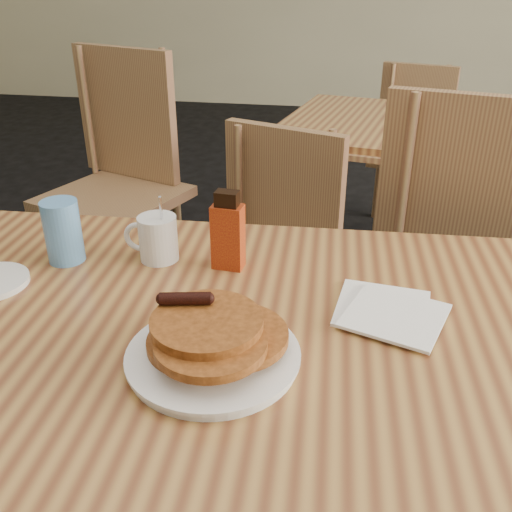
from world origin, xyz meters
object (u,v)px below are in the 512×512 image
(chair_wall_extra, at_px, (121,161))
(syrup_bottle, at_px, (228,233))
(neighbor_table, at_px, (439,136))
(chair_neighbor_near, at_px, (456,237))
(chair_main_far, at_px, (278,248))
(chair_neighbor_far, at_px, (414,136))
(pancake_plate, at_px, (213,345))
(coffee_mug, at_px, (157,237))
(blue_tumbler, at_px, (63,231))
(main_table, at_px, (208,339))

(chair_wall_extra, distance_m, syrup_bottle, 1.24)
(neighbor_table, height_order, chair_neighbor_near, chair_neighbor_near)
(chair_main_far, distance_m, chair_neighbor_far, 1.54)
(pancake_plate, bearing_deg, chair_neighbor_far, 78.07)
(chair_wall_extra, bearing_deg, chair_main_far, -13.99)
(chair_neighbor_near, relative_size, coffee_mug, 6.85)
(chair_main_far, bearing_deg, neighbor_table, 73.34)
(blue_tumbler, bearing_deg, chair_main_far, 57.48)
(chair_wall_extra, relative_size, blue_tumbler, 7.73)
(coffee_mug, bearing_deg, main_table, -41.18)
(chair_wall_extra, bearing_deg, syrup_bottle, -36.86)
(chair_neighbor_far, bearing_deg, syrup_bottle, -88.40)
(main_table, distance_m, chair_wall_extra, 1.40)
(syrup_bottle, relative_size, blue_tumbler, 1.25)
(main_table, distance_m, coffee_mug, 0.28)
(main_table, bearing_deg, chair_neighbor_far, 76.56)
(neighbor_table, height_order, chair_wall_extra, chair_wall_extra)
(main_table, bearing_deg, chair_main_far, 88.31)
(chair_main_far, distance_m, chair_neighbor_near, 0.52)
(chair_main_far, bearing_deg, chair_wall_extra, 166.33)
(main_table, bearing_deg, pancake_plate, -70.80)
(chair_neighbor_near, bearing_deg, chair_main_far, -170.98)
(main_table, height_order, pancake_plate, pancake_plate)
(syrup_bottle, xyz_separation_m, blue_tumbler, (-0.34, -0.03, -0.01))
(chair_main_far, bearing_deg, chair_neighbor_far, 91.14)
(neighbor_table, distance_m, coffee_mug, 1.43)
(neighbor_table, distance_m, chair_neighbor_near, 0.74)
(main_table, bearing_deg, chair_wall_extra, 118.85)
(chair_neighbor_far, bearing_deg, coffee_mug, -92.50)
(chair_neighbor_near, height_order, blue_tumbler, chair_neighbor_near)
(chair_main_far, relative_size, chair_wall_extra, 0.85)
(main_table, relative_size, blue_tumbler, 10.06)
(syrup_bottle, distance_m, blue_tumbler, 0.34)
(neighbor_table, distance_m, chair_main_far, 0.89)
(chair_main_far, xyz_separation_m, coffee_mug, (-0.18, -0.54, 0.28))
(neighbor_table, height_order, chair_neighbor_far, chair_neighbor_far)
(chair_wall_extra, relative_size, pancake_plate, 3.72)
(chair_main_far, relative_size, chair_neighbor_far, 1.04)
(neighbor_table, xyz_separation_m, chair_main_far, (-0.53, -0.70, -0.19))
(main_table, height_order, chair_wall_extra, chair_wall_extra)
(chair_neighbor_far, height_order, chair_wall_extra, chair_wall_extra)
(coffee_mug, bearing_deg, syrup_bottle, 8.30)
(coffee_mug, height_order, blue_tumbler, coffee_mug)
(chair_main_far, distance_m, coffee_mug, 0.64)
(chair_main_far, bearing_deg, blue_tumbler, -102.22)
(main_table, relative_size, chair_neighbor_near, 1.29)
(coffee_mug, distance_m, blue_tumbler, 0.19)
(chair_neighbor_near, distance_m, coffee_mug, 0.87)
(chair_neighbor_near, bearing_deg, syrup_bottle, -123.03)
(chair_wall_extra, xyz_separation_m, coffee_mug, (0.51, -1.01, 0.19))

